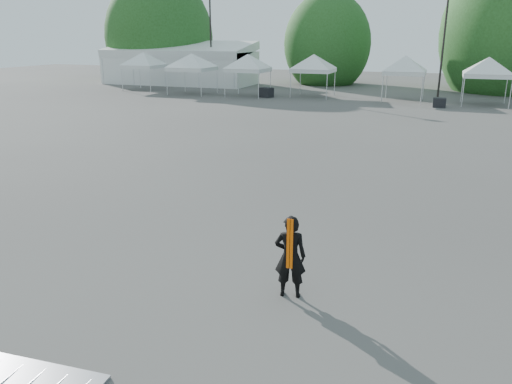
% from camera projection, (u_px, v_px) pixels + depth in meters
% --- Properties ---
extents(ground, '(120.00, 120.00, 0.00)m').
position_uv_depth(ground, '(285.00, 232.00, 12.57)').
color(ground, '#474442').
rests_on(ground, ground).
extents(marquee, '(15.00, 6.25, 4.23)m').
position_uv_depth(marquee, '(180.00, 64.00, 50.57)').
color(marquee, white).
rests_on(marquee, ground).
extents(light_pole_west, '(0.60, 0.25, 10.30)m').
position_uv_depth(light_pole_west, '(210.00, 24.00, 47.21)').
color(light_pole_west, black).
rests_on(light_pole_west, ground).
extents(light_pole_east, '(0.60, 0.25, 9.80)m').
position_uv_depth(light_pole_east, '(445.00, 25.00, 38.55)').
color(light_pole_east, black).
rests_on(light_pole_east, ground).
extents(tree_far_w, '(4.80, 4.80, 7.30)m').
position_uv_depth(tree_far_w, '(159.00, 37.00, 53.81)').
color(tree_far_w, '#382314').
rests_on(tree_far_w, ground).
extents(tree_mid_w, '(4.16, 4.16, 6.33)m').
position_uv_depth(tree_mid_w, '(327.00, 44.00, 49.82)').
color(tree_mid_w, '#382314').
rests_on(tree_mid_w, ground).
extents(tent_a, '(4.34, 4.34, 3.88)m').
position_uv_depth(tent_a, '(143.00, 55.00, 44.48)').
color(tent_a, silver).
rests_on(tent_a, ground).
extents(tent_b, '(4.69, 4.69, 3.88)m').
position_uv_depth(tent_b, '(192.00, 57.00, 41.27)').
color(tent_b, silver).
rests_on(tent_b, ground).
extents(tent_c, '(4.35, 4.35, 3.88)m').
position_uv_depth(tent_c, '(248.00, 57.00, 39.90)').
color(tent_c, silver).
rests_on(tent_c, ground).
extents(tent_d, '(4.42, 4.42, 3.88)m').
position_uv_depth(tent_d, '(314.00, 58.00, 39.47)').
color(tent_d, silver).
rests_on(tent_d, ground).
extents(tent_e, '(4.22, 4.22, 3.88)m').
position_uv_depth(tent_e, '(406.00, 59.00, 36.93)').
color(tent_e, silver).
rests_on(tent_e, ground).
extents(tent_f, '(4.47, 4.47, 3.88)m').
position_uv_depth(tent_f, '(489.00, 61.00, 34.59)').
color(tent_f, silver).
rests_on(tent_f, ground).
extents(man, '(0.66, 0.51, 1.62)m').
position_uv_depth(man, '(290.00, 256.00, 9.28)').
color(man, black).
rests_on(man, ground).
extents(crate_west, '(1.20, 1.08, 0.76)m').
position_uv_depth(crate_west, '(266.00, 92.00, 39.88)').
color(crate_west, black).
rests_on(crate_west, ground).
extents(crate_mid, '(0.86, 0.69, 0.64)m').
position_uv_depth(crate_mid, '(439.00, 103.00, 34.28)').
color(crate_mid, black).
rests_on(crate_mid, ground).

